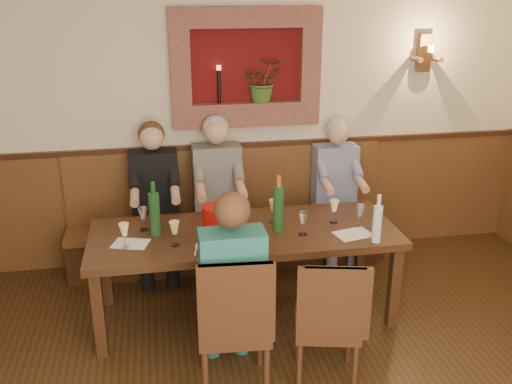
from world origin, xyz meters
The scene contains 29 objects.
room_shell centered at (0.00, 0.00, 1.89)m, with size 6.04×6.04×2.82m.
wall_niche centered at (0.24, 2.94, 1.81)m, with size 1.36×0.30×1.06m.
wall_sconce centered at (1.90, 2.93, 1.94)m, with size 0.25×0.20×0.35m.
dining_table centered at (0.00, 1.85, 0.68)m, with size 2.40×0.90×0.75m.
bench centered at (0.00, 2.79, 0.33)m, with size 3.00×0.45×1.11m.
chair_near_left centered at (-0.22, 0.96, 0.30)m, with size 0.49×0.49×1.03m.
chair_near_right centered at (0.40, 0.93, 0.28)m, with size 0.50×0.50×0.95m.
person_bench_left centered at (-0.68, 2.69, 0.59)m, with size 0.42×0.52×1.44m.
person_bench_mid centered at (-0.11, 2.69, 0.61)m, with size 0.44×0.54×1.47m.
person_bench_right centered at (1.02, 2.69, 0.57)m, with size 0.41×0.50×1.39m.
person_chair_front centered at (-0.22, 1.07, 0.58)m, with size 0.41×0.51×1.41m.
spittoon_bucket centered at (-0.23, 1.83, 0.87)m, with size 0.20×0.20×0.23m, color red.
wine_bottle_green_a centered at (0.26, 1.82, 0.94)m, with size 0.10×0.10×0.45m.
wine_bottle_green_b centered at (-0.68, 1.89, 0.93)m, with size 0.09×0.09×0.43m.
water_bottle centered at (0.94, 1.49, 0.90)m, with size 0.07×0.07×0.37m.
tasting_sheet_a centered at (-0.87, 1.77, 0.75)m, with size 0.26×0.19×0.00m, color white.
tasting_sheet_b centered at (-0.07, 1.76, 0.75)m, with size 0.29×0.21×0.00m, color white.
tasting_sheet_c centered at (0.82, 1.64, 0.75)m, with size 0.28×0.20×0.00m, color white.
tasting_sheet_d centered at (-0.27, 1.57, 0.75)m, with size 0.28×0.20×0.00m, color white.
wine_glass_0 centered at (-0.55, 1.69, 0.85)m, with size 0.08×0.08×0.19m, color #FEF698, non-canonical shape.
wine_glass_1 centered at (0.26, 1.98, 0.85)m, with size 0.08×0.08×0.19m, color #FEF698, non-canonical shape.
wine_glass_2 centered at (0.74, 1.89, 0.85)m, with size 0.08×0.08×0.19m, color #FEF698, non-canonical shape.
wine_glass_3 centered at (0.91, 1.76, 0.85)m, with size 0.08×0.08×0.19m, color white, non-canonical shape.
wine_glass_4 centered at (-0.24, 1.97, 0.85)m, with size 0.08×0.08×0.19m, color white, non-canonical shape.
wine_glass_5 centered at (-0.05, 1.67, 0.85)m, with size 0.08×0.08×0.19m, color #FEF698, non-canonical shape.
wine_glass_6 centered at (-0.78, 2.00, 0.85)m, with size 0.08×0.08×0.19m, color white, non-canonical shape.
wine_glass_7 centered at (-0.91, 1.71, 0.85)m, with size 0.08×0.08×0.19m, color #FEF698, non-canonical shape.
wine_glass_8 centered at (-0.19, 1.53, 0.85)m, with size 0.08×0.08×0.19m, color #FEF698, non-canonical shape.
wine_glass_9 centered at (0.43, 1.70, 0.85)m, with size 0.08×0.08×0.19m, color white, non-canonical shape.
Camera 1 is at (-0.64, -2.17, 2.59)m, focal length 40.00 mm.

